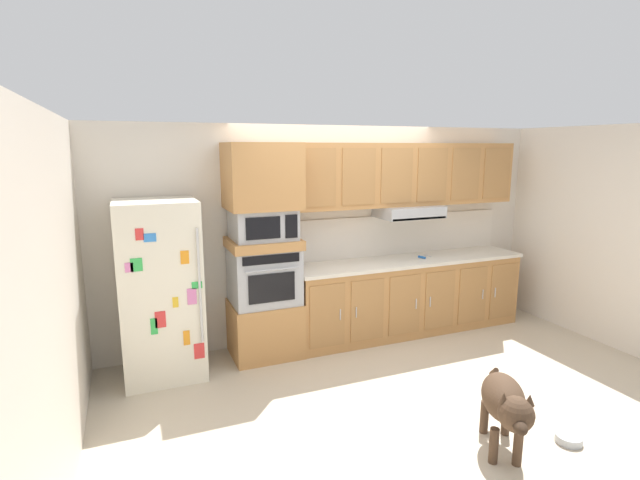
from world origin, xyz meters
TOP-DOWN VIEW (x-y plane):
  - ground_plane at (0.00, 0.00)m, footprint 9.60×9.60m
  - back_kitchen_wall at (0.00, 1.11)m, footprint 6.20×0.12m
  - side_panel_left at (-2.80, 0.00)m, footprint 0.12×7.10m
  - side_panel_right at (2.80, 0.00)m, footprint 0.12×7.10m
  - refrigerator at (-2.05, 0.68)m, footprint 0.76×0.73m
  - oven_base_cabinet at (-0.98, 0.75)m, footprint 0.74×0.62m
  - built_in_oven at (-0.98, 0.75)m, footprint 0.70×0.62m
  - appliance_mid_shelf at (-0.98, 0.75)m, footprint 0.74×0.62m
  - microwave at (-0.98, 0.75)m, footprint 0.64×0.54m
  - appliance_upper_cabinet at (-0.98, 0.75)m, footprint 0.74×0.62m
  - lower_cabinet_run at (0.85, 0.75)m, footprint 2.92×0.63m
  - countertop_slab at (0.85, 0.75)m, footprint 2.96×0.64m
  - backsplash_panel at (0.85, 1.04)m, footprint 2.96×0.02m
  - upper_cabinet_with_hood at (0.85, 0.87)m, footprint 2.92×0.48m
  - screwdriver at (1.01, 0.72)m, footprint 0.16×0.15m
  - dog at (0.16, -1.63)m, footprint 0.60×0.89m
  - dog_food_bowl at (0.75, -1.71)m, footprint 0.20×0.20m

SIDE VIEW (x-z plane):
  - ground_plane at x=0.00m, z-range 0.00..0.00m
  - dog_food_bowl at x=0.75m, z-range 0.00..0.06m
  - oven_base_cabinet at x=-0.98m, z-range 0.00..0.60m
  - dog at x=0.16m, z-range 0.10..0.74m
  - lower_cabinet_run at x=0.85m, z-range 0.00..0.88m
  - refrigerator at x=-2.05m, z-range 0.00..1.76m
  - countertop_slab at x=0.85m, z-range 0.88..0.92m
  - built_in_oven at x=-0.98m, z-range 0.60..1.20m
  - screwdriver at x=1.01m, z-range 0.92..0.95m
  - backsplash_panel at x=0.85m, z-range 0.92..1.42m
  - back_kitchen_wall at x=0.00m, z-range 0.00..2.50m
  - side_panel_left at x=-2.80m, z-range 0.00..2.50m
  - side_panel_right at x=2.80m, z-range 0.00..2.50m
  - appliance_mid_shelf at x=-0.98m, z-range 1.20..1.30m
  - microwave at x=-0.98m, z-range 1.30..1.62m
  - upper_cabinet_with_hood at x=0.85m, z-range 1.46..2.34m
  - appliance_upper_cabinet at x=-0.98m, z-range 1.62..2.30m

